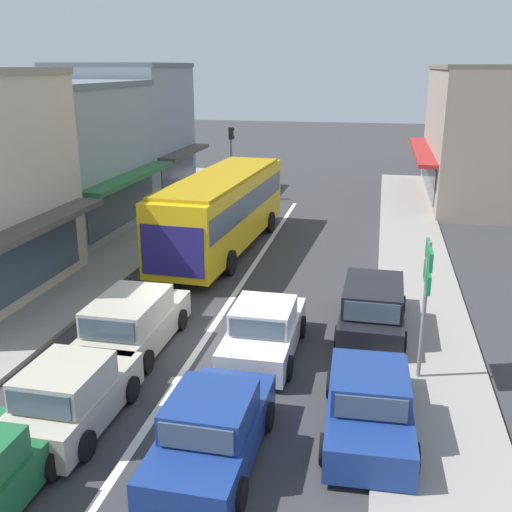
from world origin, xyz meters
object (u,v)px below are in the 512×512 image
hatchback_behind_bus_near (72,397)px  wagon_adjacent_lane_lead (133,323)px  sedan_queue_far_back (212,431)px  traffic_light_downstreet (231,151)px  city_bus (222,207)px  pedestrian_with_handbag_near (148,223)px  parked_sedan_kerb_front (369,404)px  sedan_queue_gap_filler (264,331)px  parked_wagon_kerb_second (373,308)px  directional_road_sign (427,279)px

hatchback_behind_bus_near → wagon_adjacent_lane_lead: size_ratio=0.83×
sedan_queue_far_back → traffic_light_downstreet: 24.30m
city_bus → hatchback_behind_bus_near: bearing=-89.4°
pedestrian_with_handbag_near → city_bus: bearing=3.1°
hatchback_behind_bus_near → traffic_light_downstreet: (-2.17, 23.03, 2.15)m
city_bus → parked_sedan_kerb_front: 13.85m
sedan_queue_gap_filler → pedestrian_with_handbag_near: bearing=127.3°
city_bus → sedan_queue_gap_filler: 9.83m
wagon_adjacent_lane_lead → pedestrian_with_handbag_near: bearing=109.0°
parked_wagon_kerb_second → traffic_light_downstreet: bearing=116.6°
sedan_queue_gap_filler → directional_road_sign: size_ratio=1.17×
wagon_adjacent_lane_lead → directional_road_sign: (7.63, -0.26, 1.96)m
parked_sedan_kerb_front → pedestrian_with_handbag_near: pedestrian_with_handbag_near is taller
traffic_light_downstreet → pedestrian_with_handbag_near: traffic_light_downstreet is taller
sedan_queue_gap_filler → sedan_queue_far_back: 4.76m
city_bus → directional_road_sign: directional_road_sign is taller
wagon_adjacent_lane_lead → pedestrian_with_handbag_near: pedestrian_with_handbag_near is taller
sedan_queue_far_back → parked_wagon_kerb_second: 7.43m
city_bus → traffic_light_downstreet: (-2.02, 9.73, 0.97)m
sedan_queue_gap_filler → sedan_queue_far_back: (-0.11, -4.76, 0.00)m
wagon_adjacent_lane_lead → sedan_queue_far_back: bearing=-51.3°
hatchback_behind_bus_near → parked_wagon_kerb_second: 8.84m
directional_road_sign → hatchback_behind_bus_near: bearing=-154.6°
hatchback_behind_bus_near → directional_road_sign: directional_road_sign is taller
wagon_adjacent_lane_lead → hatchback_behind_bus_near: bearing=-87.1°
pedestrian_with_handbag_near → parked_wagon_kerb_second: bearing=-35.4°
city_bus → directional_road_sign: 12.39m
hatchback_behind_bus_near → wagon_adjacent_lane_lead: bearing=92.9°
city_bus → wagon_adjacent_lane_lead: bearing=-90.3°
sedan_queue_far_back → parked_wagon_kerb_second: (2.95, 6.82, 0.08)m
sedan_queue_gap_filler → hatchback_behind_bus_near: hatchback_behind_bus_near is taller
wagon_adjacent_lane_lead → directional_road_sign: directional_road_sign is taller
city_bus → sedan_queue_far_back: city_bus is taller
traffic_light_downstreet → sedan_queue_far_back: bearing=-77.0°
hatchback_behind_bus_near → city_bus: bearing=90.6°
parked_wagon_kerb_second → traffic_light_downstreet: traffic_light_downstreet is taller
hatchback_behind_bus_near → traffic_light_downstreet: size_ratio=0.89×
parked_sedan_kerb_front → hatchback_behind_bus_near: bearing=-170.2°
hatchback_behind_bus_near → parked_wagon_kerb_second: parked_wagon_kerb_second is taller
city_bus → parked_wagon_kerb_second: bearing=-47.7°
wagon_adjacent_lane_lead → pedestrian_with_handbag_near: size_ratio=2.77×
city_bus → hatchback_behind_bus_near: size_ratio=2.95×
sedan_queue_far_back → directional_road_sign: bearing=44.5°
parked_wagon_kerb_second → directional_road_sign: bearing=-66.3°
parked_wagon_kerb_second → pedestrian_with_handbag_near: size_ratio=2.78×
hatchback_behind_bus_near → parked_sedan_kerb_front: (6.27, 1.08, -0.05)m
hatchback_behind_bus_near → parked_sedan_kerb_front: size_ratio=0.87×
city_bus → sedan_queue_gap_filler: size_ratio=2.61×
city_bus → sedan_queue_far_back: 14.31m
hatchback_behind_bus_near → parked_sedan_kerb_front: hatchback_behind_bus_near is taller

